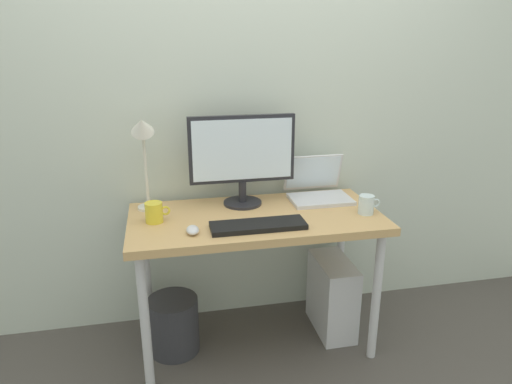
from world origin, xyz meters
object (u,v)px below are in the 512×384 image
laptop (317,188)px  computer_tower (332,295)px  desk (256,229)px  coffee_mug (154,212)px  wastebasket (174,325)px  glass_cup (367,205)px  monitor (242,155)px  mouse (193,230)px  keyboard (258,225)px  desk_lamp (143,141)px

laptop → computer_tower: laptop is taller
desk → coffee_mug: coffee_mug is taller
laptop → wastebasket: size_ratio=1.07×
desk → computer_tower: (0.44, 0.03, -0.45)m
glass_cup → wastebasket: (-0.97, 0.12, -0.64)m
monitor → mouse: monitor is taller
keyboard → coffee_mug: (-0.47, 0.17, 0.04)m
desk → keyboard: keyboard is taller
monitor → coffee_mug: (-0.45, -0.16, -0.22)m
laptop → wastebasket: 1.05m
desk_lamp → mouse: (0.20, -0.33, -0.34)m
desk_lamp → keyboard: desk_lamp is taller
desk_lamp → coffee_mug: (0.03, -0.16, -0.31)m
monitor → laptop: (0.42, 0.02, -0.21)m
coffee_mug → wastebasket: coffee_mug is taller
monitor → desk: bearing=-77.7°
glass_cup → mouse: bearing=-175.3°
desk → mouse: bearing=-153.2°
desk → laptop: laptop is taller
keyboard → wastebasket: keyboard is taller
monitor → computer_tower: size_ratio=1.29×
monitor → mouse: (-0.29, -0.33, -0.25)m
keyboard → wastebasket: bearing=155.8°
mouse → desk: bearing=26.8°
desk → mouse: (-0.32, -0.16, 0.09)m
laptop → desk_lamp: 0.95m
monitor → laptop: bearing=2.8°
mouse → computer_tower: bearing=14.5°
mouse → glass_cup: size_ratio=0.81×
mouse → coffee_mug: coffee_mug is taller
computer_tower → coffee_mug: bearing=-178.6°
laptop → wastebasket: laptop is taller
mouse → coffee_mug: 0.24m
desk_lamp → mouse: desk_lamp is taller
desk_lamp → mouse: size_ratio=5.54×
desk_lamp → desk: bearing=-18.0°
desk_lamp → glass_cup: bearing=-13.8°
desk_lamp → computer_tower: 1.31m
desk → wastebasket: 0.67m
computer_tower → monitor: bearing=164.2°
laptop → mouse: laptop is taller
desk_lamp → computer_tower: (0.96, -0.14, -0.89)m
monitor → keyboard: monitor is taller
laptop → wastebasket: (-0.81, -0.16, -0.64)m
desk_lamp → mouse: 0.51m
desk → desk_lamp: size_ratio=2.48×
monitor → coffee_mug: size_ratio=4.59×
laptop → coffee_mug: 0.89m
desk → coffee_mug: bearing=178.8°
monitor → laptop: monitor is taller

